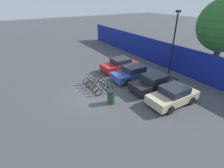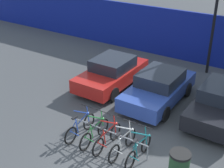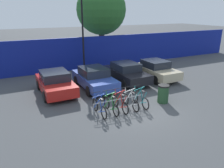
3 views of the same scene
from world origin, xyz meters
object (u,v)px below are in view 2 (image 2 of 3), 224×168
object	(u,v)px
bicycle_green	(95,133)
trash_bin	(179,167)
bicycle_red	(107,138)
bicycle_teal	(138,150)
bicycle_blue	(80,127)
car_black	(222,102)
lamp_post	(216,6)
bicycle_white	(123,144)
car_red	(112,73)
car_blue	(159,88)
bike_rack	(110,134)

from	to	relation	value
bicycle_green	trash_bin	xyz separation A→B (m)	(3.18, -0.18, 0.14)
bicycle_red	bicycle_teal	distance (m)	1.22
bicycle_blue	bicycle_green	size ratio (longest dim) A/B	1.00
car_black	lamp_post	world-z (taller)	lamp_post
bicycle_white	car_red	bearing A→B (deg)	126.92
car_blue	trash_bin	distance (m)	4.72
bicycle_red	car_black	size ratio (longest dim) A/B	0.42
car_blue	trash_bin	size ratio (longest dim) A/B	3.99
bicycle_blue	bicycle_white	world-z (taller)	same
bicycle_teal	car_blue	world-z (taller)	car_blue
car_blue	lamp_post	bearing A→B (deg)	79.18
trash_bin	car_black	bearing A→B (deg)	89.40
bike_rack	trash_bin	distance (m)	2.65
bicycle_green	bicycle_teal	xyz separation A→B (m)	(1.74, 0.00, 0.00)
bicycle_teal	car_black	bearing A→B (deg)	66.24
bicycle_blue	car_red	xyz separation A→B (m)	(-1.24, 3.99, 0.31)
bicycle_teal	trash_bin	world-z (taller)	bicycle_teal
car_blue	car_black	xyz separation A→B (m)	(2.59, 0.22, -0.00)
bicycle_blue	trash_bin	world-z (taller)	bicycle_blue
bicycle_white	lamp_post	size ratio (longest dim) A/B	0.28
bike_rack	bicycle_red	xyz separation A→B (m)	(-0.02, -0.15, -0.10)
car_red	bicycle_blue	bearing A→B (deg)	-72.71
bike_rack	bicycle_green	world-z (taller)	bicycle_green
car_black	trash_bin	size ratio (longest dim) A/B	3.98
car_red	car_blue	xyz separation A→B (m)	(2.52, -0.20, 0.00)
bicycle_green	trash_bin	distance (m)	3.19
bicycle_red	bicycle_white	xyz separation A→B (m)	(0.62, 0.00, 0.00)
bicycle_white	car_blue	bearing A→B (deg)	97.40
bicycle_green	car_blue	xyz separation A→B (m)	(0.63, 3.79, 0.31)
trash_bin	car_red	bearing A→B (deg)	140.52
bicycle_blue	bicycle_green	distance (m)	0.64
bicycle_red	bicycle_teal	xyz separation A→B (m)	(1.22, 0.00, 0.00)
bicycle_green	bicycle_white	world-z (taller)	same
bicycle_green	lamp_post	size ratio (longest dim) A/B	0.28
bicycle_green	car_blue	size ratio (longest dim) A/B	0.42
bicycle_white	bicycle_teal	size ratio (longest dim) A/B	1.00
bike_rack	trash_bin	size ratio (longest dim) A/B	2.84
bicycle_blue	car_blue	size ratio (longest dim) A/B	0.42
bicycle_green	bicycle_red	world-z (taller)	same
bicycle_green	bike_rack	bearing A→B (deg)	11.93
bike_rack	car_red	bearing A→B (deg)	122.34
bicycle_teal	bicycle_green	bearing A→B (deg)	176.47
bicycle_green	car_black	size ratio (longest dim) A/B	0.42
bike_rack	car_blue	bearing A→B (deg)	88.69
bicycle_blue	car_black	xyz separation A→B (m)	(3.86, 4.02, 0.31)
bicycle_teal	car_red	xyz separation A→B (m)	(-3.63, 3.99, 0.31)
bicycle_green	car_blue	world-z (taller)	car_blue
bicycle_red	lamp_post	bearing A→B (deg)	84.64
bicycle_green	bicycle_teal	bearing A→B (deg)	-3.16
bicycle_blue	bicycle_red	bearing A→B (deg)	2.79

